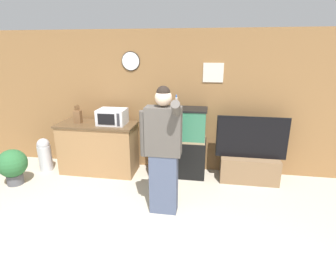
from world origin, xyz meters
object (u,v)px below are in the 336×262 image
at_px(aquarium_on_stand, 178,142).
at_px(trash_bin, 45,154).
at_px(counter_island, 99,148).
at_px(tv_on_stand, 249,163).
at_px(microwave, 112,117).
at_px(knife_block, 78,116).
at_px(person_standing, 163,150).
at_px(potted_plant, 13,165).

xyz_separation_m(aquarium_on_stand, trash_bin, (-2.55, -0.24, -0.30)).
distance_m(counter_island, tv_on_stand, 2.78).
bearing_deg(microwave, knife_block, -178.10).
bearing_deg(knife_block, microwave, 1.90).
height_order(microwave, person_standing, person_standing).
bearing_deg(person_standing, microwave, 135.77).
bearing_deg(potted_plant, knife_block, 37.95).
distance_m(microwave, knife_block, 0.66).
xyz_separation_m(microwave, knife_block, (-0.66, -0.02, -0.01)).
distance_m(microwave, person_standing, 1.58).
distance_m(counter_island, person_standing, 1.86).
bearing_deg(microwave, trash_bin, -174.04).
relative_size(knife_block, aquarium_on_stand, 0.26).
relative_size(knife_block, tv_on_stand, 0.28).
distance_m(tv_on_stand, potted_plant, 4.11).
relative_size(knife_block, person_standing, 0.18).
height_order(aquarium_on_stand, trash_bin, aquarium_on_stand).
height_order(person_standing, trash_bin, person_standing).
bearing_deg(aquarium_on_stand, person_standing, -92.95).
distance_m(potted_plant, trash_bin, 0.63).
xyz_separation_m(counter_island, person_standing, (1.43, -1.09, 0.47)).
xyz_separation_m(microwave, potted_plant, (-1.57, -0.73, -0.74)).
relative_size(microwave, aquarium_on_stand, 0.39).
relative_size(microwave, trash_bin, 0.77).
distance_m(knife_block, aquarium_on_stand, 1.90).
height_order(aquarium_on_stand, tv_on_stand, aquarium_on_stand).
bearing_deg(tv_on_stand, person_standing, -139.77).
height_order(knife_block, tv_on_stand, knife_block).
bearing_deg(aquarium_on_stand, potted_plant, -163.23).
distance_m(knife_block, tv_on_stand, 3.21).
relative_size(counter_island, aquarium_on_stand, 1.13).
xyz_separation_m(microwave, trash_bin, (-1.36, -0.14, -0.76)).
height_order(microwave, tv_on_stand, microwave).
xyz_separation_m(counter_island, tv_on_stand, (2.77, 0.05, -0.13)).
bearing_deg(person_standing, knife_block, 148.90).
bearing_deg(aquarium_on_stand, counter_island, -175.74).
bearing_deg(knife_block, potted_plant, -142.05).
bearing_deg(counter_island, tv_on_stand, 1.02).
bearing_deg(counter_island, aquarium_on_stand, 4.26).
bearing_deg(potted_plant, trash_bin, 70.55).
distance_m(knife_block, trash_bin, 1.03).
relative_size(potted_plant, trash_bin, 0.98).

